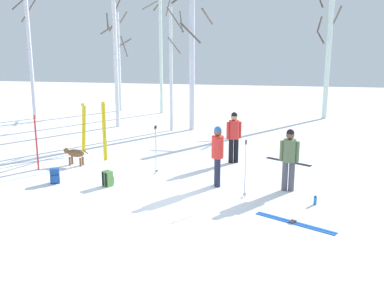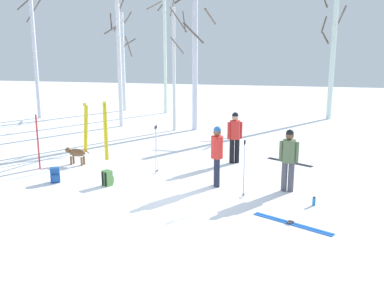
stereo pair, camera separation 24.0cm
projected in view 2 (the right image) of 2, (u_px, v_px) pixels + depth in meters
ground_plane at (159, 198)px, 11.51m from camera, size 60.00×60.00×0.00m
person_0 at (217, 152)px, 12.26m from camera, size 0.34×0.51×1.72m
person_1 at (235, 134)px, 14.62m from camera, size 0.48×0.34×1.72m
person_2 at (289, 156)px, 11.84m from camera, size 0.52×0.34×1.72m
dog at (76, 153)px, 14.55m from camera, size 0.90×0.27×0.57m
ski_pair_planted_0 at (38, 142)px, 13.97m from camera, size 0.11×0.10×1.76m
ski_pair_planted_1 at (86, 128)px, 16.11m from camera, size 0.22×0.13×1.81m
ski_pair_planted_2 at (106, 131)px, 14.97m from camera, size 0.11×0.10×2.02m
ski_pair_lying_0 at (292, 223)px, 9.90m from camera, size 1.78×1.07×0.05m
ski_pair_lying_1 at (290, 162)px, 14.89m from camera, size 1.52×1.01×0.05m
ski_poles_0 at (156, 148)px, 13.50m from camera, size 0.07×0.24×1.50m
ski_poles_1 at (244, 167)px, 11.41m from camera, size 0.07×0.21×1.53m
backpack_0 at (55, 175)px, 12.76m from camera, size 0.32×0.34×0.44m
backpack_1 at (107, 178)px, 12.48m from camera, size 0.33×0.34×0.44m
water_bottle_0 at (314, 201)px, 10.98m from camera, size 0.08×0.08×0.23m
birch_tree_0 at (34, 40)px, 22.46m from camera, size 1.14×1.12×7.82m
birch_tree_1 at (123, 60)px, 25.20m from camera, size 1.17×1.22×5.56m
birch_tree_2 at (119, 57)px, 20.44m from camera, size 1.13×1.07×6.25m
birch_tree_3 at (165, 43)px, 24.16m from camera, size 1.59×1.41×7.35m
birch_tree_4 at (174, 67)px, 19.53m from camera, size 0.68×1.13×5.41m
birch_tree_5 at (195, 48)px, 19.51m from camera, size 1.78×1.76×6.92m
birch_tree_6 at (333, 49)px, 22.30m from camera, size 1.23×1.39×6.93m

